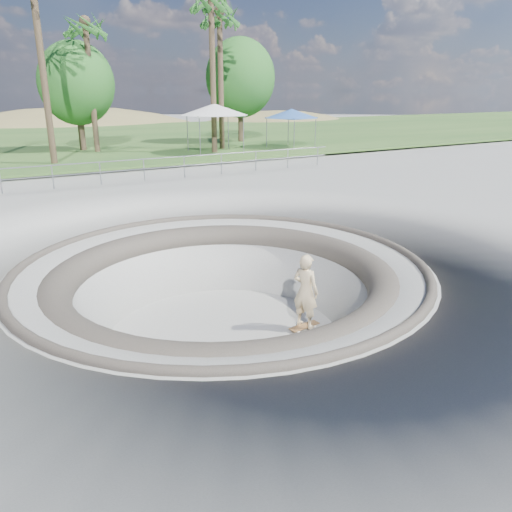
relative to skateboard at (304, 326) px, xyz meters
name	(u,v)px	position (x,y,z in m)	size (l,w,h in m)	color
ground	(222,265)	(-1.99, 0.85, 1.83)	(180.00, 180.00, 0.00)	#A6A6A0
skate_bowl	(224,331)	(-1.99, 0.85, 0.00)	(14.00, 14.00, 4.10)	#A6A6A0
grass_strip	(33,142)	(-1.99, 34.85, 2.05)	(180.00, 36.00, 0.12)	#2D5522
distant_hills	(48,183)	(1.79, 58.02, -5.19)	(103.20, 45.00, 28.60)	olive
safety_railing	(100,173)	(-1.99, 12.85, 2.52)	(25.00, 0.06, 1.03)	gray
skateboard	(304,326)	(0.00, 0.00, 0.00)	(0.92, 0.35, 0.09)	#94623B
skater	(306,291)	(0.00, 0.00, 1.02)	(0.73, 0.48, 2.01)	beige
canopy_white	(214,110)	(7.38, 20.49, 4.82)	(6.09, 6.09, 3.10)	gray
canopy_blue	(291,114)	(13.52, 20.67, 4.44)	(5.03, 5.03, 2.67)	gray
palm_d	(86,30)	(0.76, 24.92, 9.61)	(2.60, 2.60, 8.89)	brown
palm_e	(211,5)	(7.38, 20.58, 10.92)	(2.60, 2.60, 10.31)	brown
palm_f	(220,20)	(8.82, 22.35, 10.38)	(2.60, 2.60, 9.72)	brown
bushy_tree_mid	(76,84)	(0.18, 26.47, 6.44)	(4.97, 4.52, 7.17)	brown
bushy_tree_right	(240,78)	(12.53, 26.36, 6.92)	(5.51, 5.01, 7.94)	brown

